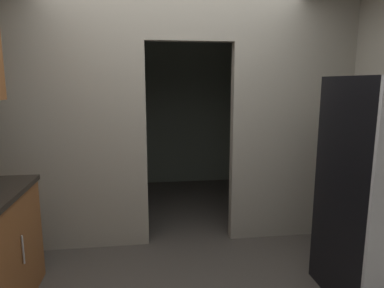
{
  "coord_description": "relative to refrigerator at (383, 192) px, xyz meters",
  "views": [
    {
      "loc": [
        -0.29,
        -2.2,
        1.68
      ],
      "look_at": [
        0.08,
        0.56,
        1.17
      ],
      "focal_mm": 31.72,
      "sensor_mm": 36.0,
      "label": 1
    }
  ],
  "objects": [
    {
      "name": "refrigerator",
      "position": [
        0.0,
        0.0,
        0.0
      ],
      "size": [
        0.7,
        0.76,
        1.72
      ],
      "color": "black",
      "rests_on": "ground"
    },
    {
      "name": "kitchen_partition",
      "position": [
        -1.49,
        1.18,
        0.52
      ],
      "size": [
        3.75,
        0.12,
        2.63
      ],
      "color": "#ADA899",
      "rests_on": "ground"
    },
    {
      "name": "adjoining_room_shell",
      "position": [
        -1.46,
        2.81,
        0.45
      ],
      "size": [
        3.75,
        2.28,
        2.63
      ],
      "color": "gray",
      "rests_on": "ground"
    }
  ]
}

